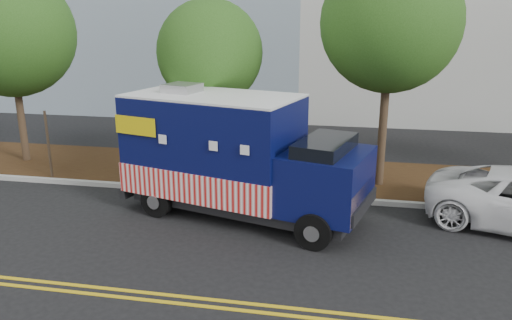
# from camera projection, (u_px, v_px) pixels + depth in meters

# --- Properties ---
(ground) EXTENTS (120.00, 120.00, 0.00)m
(ground) POSITION_uv_depth(u_px,v_px,m) (184.00, 209.00, 14.40)
(ground) COLOR black
(ground) RESTS_ON ground
(curb) EXTENTS (120.00, 0.18, 0.15)m
(curb) POSITION_uv_depth(u_px,v_px,m) (198.00, 190.00, 15.69)
(curb) COLOR #9E9E99
(curb) RESTS_ON ground
(mulch_strip) EXTENTS (120.00, 4.00, 0.15)m
(mulch_strip) POSITION_uv_depth(u_px,v_px,m) (216.00, 171.00, 17.67)
(mulch_strip) COLOR black
(mulch_strip) RESTS_ON ground
(centerline_near) EXTENTS (120.00, 0.10, 0.01)m
(centerline_near) POSITION_uv_depth(u_px,v_px,m) (113.00, 289.00, 10.20)
(centerline_near) COLOR gold
(centerline_near) RESTS_ON ground
(centerline_far) EXTENTS (120.00, 0.10, 0.01)m
(centerline_far) POSITION_uv_depth(u_px,v_px,m) (108.00, 296.00, 9.96)
(centerline_far) COLOR gold
(centerline_far) RESTS_ON ground
(tree_a) EXTENTS (4.46, 4.46, 7.00)m
(tree_a) POSITION_uv_depth(u_px,v_px,m) (10.00, 33.00, 17.42)
(tree_a) COLOR #38281C
(tree_a) RESTS_ON ground
(tree_b) EXTENTS (3.40, 3.40, 5.92)m
(tree_b) POSITION_uv_depth(u_px,v_px,m) (210.00, 53.00, 15.94)
(tree_b) COLOR #38281C
(tree_b) RESTS_ON ground
(tree_c) EXTENTS (4.14, 4.14, 7.24)m
(tree_c) POSITION_uv_depth(u_px,v_px,m) (390.00, 23.00, 14.66)
(tree_c) COLOR #38281C
(tree_c) RESTS_ON ground
(sign_post) EXTENTS (0.06, 0.06, 2.40)m
(sign_post) POSITION_uv_depth(u_px,v_px,m) (49.00, 147.00, 16.47)
(sign_post) COLOR #473828
(sign_post) RESTS_ON ground
(food_truck) EXTENTS (7.14, 4.14, 3.56)m
(food_truck) POSITION_uv_depth(u_px,v_px,m) (233.00, 158.00, 13.66)
(food_truck) COLOR black
(food_truck) RESTS_ON ground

